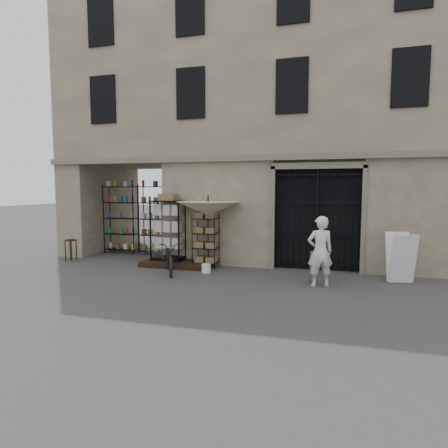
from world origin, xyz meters
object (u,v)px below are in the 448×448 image
(wooden_stool, at_px, (71,250))
(bicycle, at_px, (170,273))
(market_umbrella, at_px, (208,205))
(shopkeeper, at_px, (319,286))
(wire_rack, at_px, (206,242))
(steel_bollard, at_px, (313,267))
(easel_sign, at_px, (401,258))
(white_bucket, at_px, (206,268))
(display_cabinet, at_px, (168,233))

(wooden_stool, bearing_deg, bicycle, -10.95)
(market_umbrella, relative_size, shopkeeper, 1.53)
(bicycle, bearing_deg, shopkeeper, -33.21)
(wire_rack, xyz_separation_m, steel_bollard, (3.16, -1.02, -0.37))
(wire_rack, distance_m, steel_bollard, 3.34)
(bicycle, distance_m, shopkeeper, 4.10)
(market_umbrella, distance_m, shopkeeper, 3.91)
(wire_rack, height_order, easel_sign, wire_rack)
(wire_rack, bearing_deg, market_umbrella, -65.32)
(market_umbrella, relative_size, steel_bollard, 3.27)
(bicycle, distance_m, steel_bollard, 3.93)
(white_bucket, height_order, wooden_stool, wooden_stool)
(white_bucket, height_order, bicycle, bicycle)
(display_cabinet, xyz_separation_m, shopkeeper, (4.59, -1.38, -0.98))
(display_cabinet, bearing_deg, bicycle, -48.69)
(display_cabinet, bearing_deg, easel_sign, 11.31)
(white_bucket, bearing_deg, display_cabinet, 153.69)
(market_umbrella, distance_m, easel_sign, 5.31)
(white_bucket, height_order, shopkeeper, white_bucket)
(market_umbrella, xyz_separation_m, bicycle, (-0.87, -0.84, -1.89))
(display_cabinet, relative_size, bicycle, 1.17)
(white_bucket, height_order, easel_sign, easel_sign)
(bicycle, xyz_separation_m, steel_bollard, (3.91, -0.03, 0.40))
(market_umbrella, xyz_separation_m, wooden_stool, (-4.68, -0.10, -1.51))
(display_cabinet, relative_size, wire_rack, 1.27)
(bicycle, distance_m, wooden_stool, 3.90)
(display_cabinet, relative_size, easel_sign, 1.61)
(wire_rack, xyz_separation_m, bicycle, (-0.75, -0.99, -0.77))
(market_umbrella, bearing_deg, wire_rack, 130.13)
(market_umbrella, relative_size, white_bucket, 10.24)
(bicycle, bearing_deg, easel_sign, -23.43)
(display_cabinet, distance_m, wire_rack, 1.27)
(steel_bollard, xyz_separation_m, shopkeeper, (0.18, -0.30, -0.40))
(wooden_stool, height_order, easel_sign, easel_sign)
(market_umbrella, distance_m, white_bucket, 1.84)
(market_umbrella, height_order, wooden_stool, market_umbrella)
(market_umbrella, xyz_separation_m, white_bucket, (0.11, -0.52, -1.76))
(white_bucket, relative_size, shopkeeper, 0.15)
(easel_sign, bearing_deg, market_umbrella, 166.41)
(bicycle, relative_size, wooden_stool, 2.43)
(steel_bollard, relative_size, shopkeeper, 0.47)
(display_cabinet, xyz_separation_m, steel_bollard, (4.41, -1.08, -0.58))
(wooden_stool, bearing_deg, white_bucket, -5.00)
(white_bucket, distance_m, wooden_stool, 4.81)
(bicycle, bearing_deg, steel_bollard, -29.05)
(wire_rack, distance_m, wooden_stool, 4.58)
(wire_rack, bearing_deg, white_bucket, -86.33)
(easel_sign, bearing_deg, steel_bollard, -175.10)
(wire_rack, relative_size, white_bucket, 6.14)
(easel_sign, bearing_deg, bicycle, 174.86)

